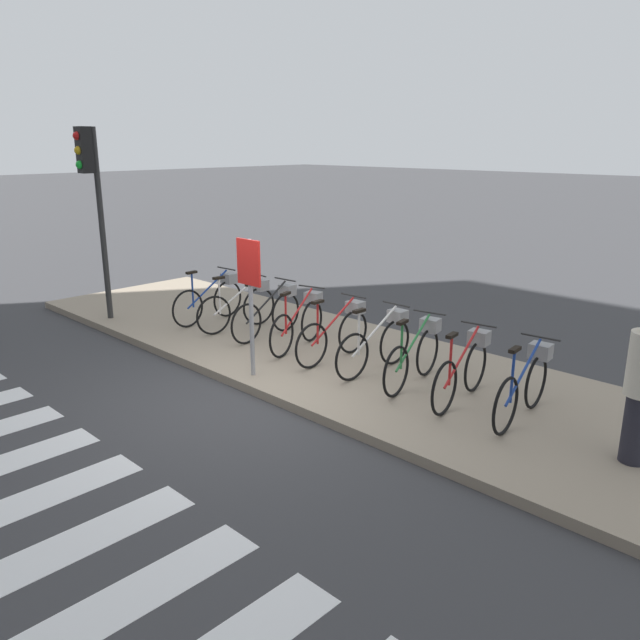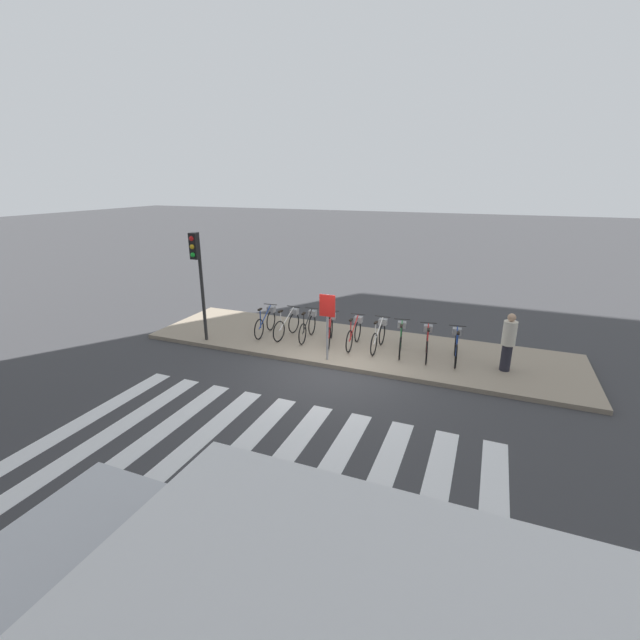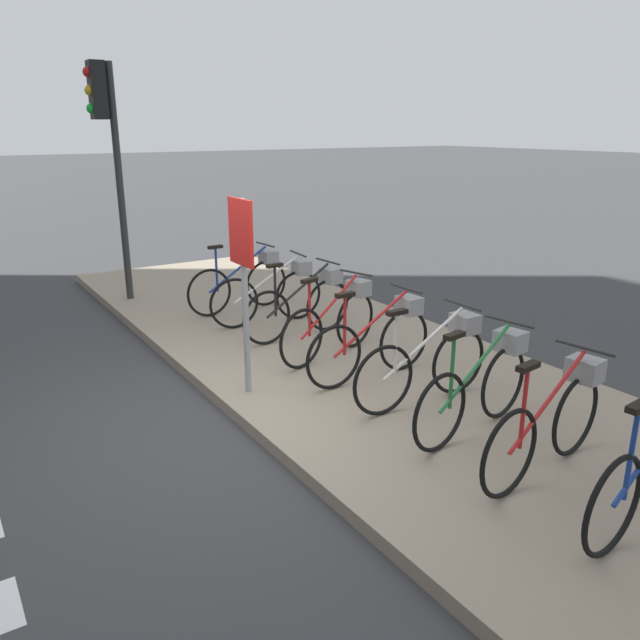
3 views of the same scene
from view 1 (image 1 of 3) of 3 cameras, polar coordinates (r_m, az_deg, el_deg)
The scene contains 13 objects.
ground_plane at distance 8.21m, azimuth -6.19°, elevation -6.89°, with size 120.00×120.00×0.00m, color #38383A.
sidewalk at distance 9.27m, azimuth 1.77°, elevation -3.69°, with size 12.77×3.35×0.12m.
parked_bicycle_0 at distance 11.13m, azimuth -9.82°, elevation 2.07°, with size 0.46×1.55×0.96m.
parked_bicycle_1 at distance 10.58m, azimuth -7.19°, elevation 1.46°, with size 0.46×1.55×0.96m.
parked_bicycle_2 at distance 10.12m, azimuth -4.53°, elevation 0.86°, with size 0.46×1.55×0.96m.
parked_bicycle_3 at distance 9.54m, azimuth -1.80°, elevation -0.04°, with size 0.57×1.51×0.96m.
parked_bicycle_4 at distance 9.02m, azimuth 1.60°, elevation -0.98°, with size 0.46×1.55×0.96m.
parked_bicycle_5 at distance 8.60m, azimuth 5.40°, elevation -1.91°, with size 0.46×1.55×0.96m.
parked_bicycle_6 at distance 8.20m, azimuth 8.78°, elevation -2.93°, with size 0.46×1.54×0.96m.
parked_bicycle_7 at distance 7.79m, azimuth 13.06°, elevation -4.20°, with size 0.46×1.54×0.96m.
parked_bicycle_8 at distance 7.48m, azimuth 18.27°, elevation -5.47°, with size 0.46×1.55×0.96m.
traffic_light at distance 11.44m, azimuth -20.17°, elevation 11.64°, with size 0.24×0.40×3.30m.
sign_post at distance 8.21m, azimuth -6.44°, elevation 3.29°, with size 0.44×0.07×1.86m.
Camera 1 is at (5.87, -4.78, 3.18)m, focal length 35.00 mm.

